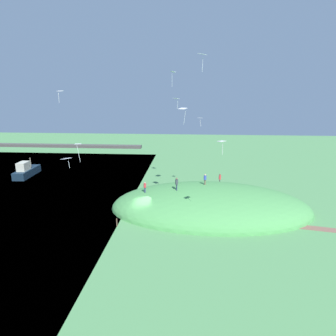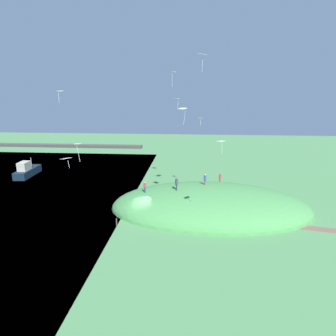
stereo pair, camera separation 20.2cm
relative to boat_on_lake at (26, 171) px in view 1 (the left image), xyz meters
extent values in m
plane|color=#4F8950|center=(26.53, -17.35, -1.08)|extent=(160.00, 160.00, 0.00)
ellipsoid|color=#4A914C|center=(35.94, -14.07, -1.08)|extent=(28.72, 16.38, 6.68)
cube|color=#494845|center=(-3.21, 14.59, 2.53)|extent=(48.70, 1.80, 0.70)
cube|color=#132534|center=(-0.02, 0.25, -0.35)|extent=(2.84, 7.58, 1.46)
cube|color=#B2B3A0|center=(0.06, -0.87, 1.21)|extent=(1.81, 2.78, 1.67)
cylinder|color=gray|center=(-0.15, 2.10, 1.32)|extent=(0.14, 0.14, 1.89)
cube|color=brown|center=(35.18, -12.94, 2.61)|extent=(0.24, 0.23, 0.77)
cylinder|color=#3448AA|center=(35.18, -12.94, 3.29)|extent=(0.55, 0.55, 0.61)
sphere|color=tan|center=(35.18, -12.94, 3.71)|extent=(0.23, 0.23, 0.23)
cube|color=#3D3235|center=(38.03, -6.75, 0.77)|extent=(0.12, 0.21, 0.88)
cylinder|color=#D03739|center=(38.03, -6.75, 1.56)|extent=(0.39, 0.39, 0.70)
sphere|color=brown|center=(38.03, -6.75, 2.04)|extent=(0.26, 0.26, 0.26)
cube|color=#242C4B|center=(31.12, -15.18, 2.47)|extent=(0.18, 0.25, 0.88)
cylinder|color=#373E44|center=(31.12, -15.18, 3.26)|extent=(0.51, 0.51, 0.69)
sphere|color=brown|center=(31.12, -15.18, 3.74)|extent=(0.26, 0.26, 0.26)
cube|color=navy|center=(26.58, -14.75, 1.81)|extent=(0.23, 0.18, 0.75)
cylinder|color=#C63237|center=(26.58, -14.75, 2.49)|extent=(0.48, 0.48, 0.60)
sphere|color=tan|center=(26.58, -14.75, 2.90)|extent=(0.23, 0.23, 0.23)
cube|color=white|center=(35.81, -25.41, 10.74)|extent=(0.93, 0.91, 0.06)
cylinder|color=white|center=(35.93, -25.42, 9.98)|extent=(0.08, 0.15, 1.13)
cube|color=silver|center=(16.76, -17.65, 15.45)|extent=(0.88, 0.75, 0.10)
cylinder|color=silver|center=(16.65, -17.89, 14.63)|extent=(0.04, 0.09, 1.27)
cube|color=white|center=(30.50, -5.60, 14.38)|extent=(1.20, 1.19, 0.11)
cylinder|color=white|center=(30.78, -5.57, 13.44)|extent=(0.10, 0.09, 1.38)
cube|color=white|center=(34.35, -9.24, 11.59)|extent=(0.79, 0.71, 0.07)
cylinder|color=white|center=(34.41, -9.30, 10.86)|extent=(0.21, 0.04, 1.13)
cube|color=white|center=(19.36, -23.39, 8.29)|extent=(1.21, 1.26, 0.15)
cylinder|color=white|center=(19.59, -23.29, 7.60)|extent=(0.12, 0.05, 0.86)
cube|color=white|center=(34.11, -16.40, 19.68)|extent=(1.26, 1.36, 0.17)
cylinder|color=white|center=(34.18, -16.21, 18.54)|extent=(0.08, 0.18, 1.71)
cube|color=white|center=(31.81, -15.23, 13.27)|extent=(1.33, 1.32, 0.18)
cylinder|color=white|center=(32.09, -15.31, 12.09)|extent=(0.26, 0.20, 1.78)
cube|color=white|center=(30.21, -9.30, 18.22)|extent=(0.90, 1.06, 0.16)
cylinder|color=white|center=(30.08, -9.40, 17.03)|extent=(0.04, 0.26, 1.93)
cube|color=white|center=(20.25, -21.91, 9.66)|extent=(0.75, 0.57, 0.06)
cylinder|color=white|center=(20.28, -22.06, 8.54)|extent=(0.29, 0.06, 1.89)
cylinder|color=brown|center=(23.85, -20.54, -0.56)|extent=(0.14, 0.14, 1.05)
camera|label=1|loc=(32.66, -52.13, 15.12)|focal=29.86mm
camera|label=2|loc=(32.86, -52.12, 15.12)|focal=29.86mm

